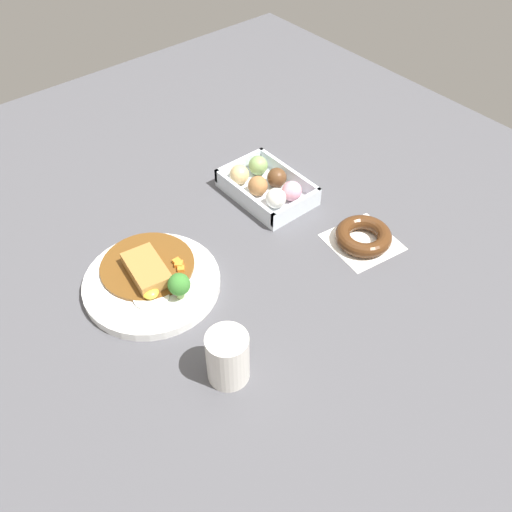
% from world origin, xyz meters
% --- Properties ---
extents(ground_plane, '(1.60, 1.60, 0.00)m').
position_xyz_m(ground_plane, '(0.00, 0.00, 0.00)').
color(ground_plane, '#4C4C51').
extents(curry_plate, '(0.25, 0.25, 0.07)m').
position_xyz_m(curry_plate, '(0.00, 0.17, 0.02)').
color(curry_plate, white).
rests_on(curry_plate, ground_plane).
extents(donut_box, '(0.19, 0.13, 0.05)m').
position_xyz_m(donut_box, '(0.07, -0.17, 0.02)').
color(donut_box, silver).
rests_on(donut_box, ground_plane).
extents(chocolate_ring_donut, '(0.14, 0.14, 0.03)m').
position_xyz_m(chocolate_ring_donut, '(-0.16, -0.21, 0.02)').
color(chocolate_ring_donut, white).
rests_on(chocolate_ring_donut, ground_plane).
extents(coffee_mug, '(0.07, 0.07, 0.09)m').
position_xyz_m(coffee_mug, '(-0.24, 0.17, 0.05)').
color(coffee_mug, silver).
rests_on(coffee_mug, ground_plane).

